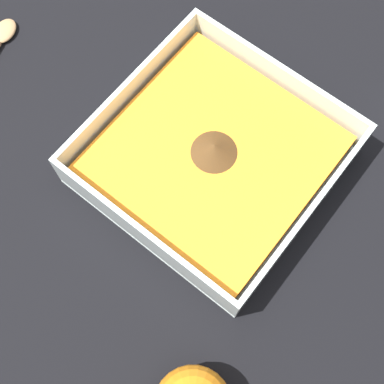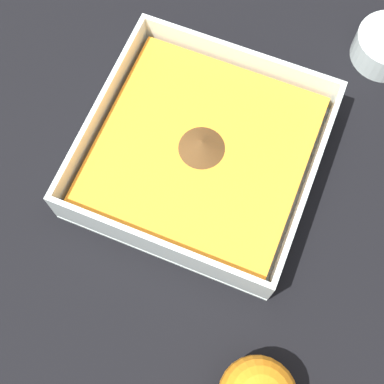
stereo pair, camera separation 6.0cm
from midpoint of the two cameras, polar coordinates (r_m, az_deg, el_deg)
ground_plane at (r=0.64m, az=7.76°, el=-0.40°), size 4.00×4.00×0.00m
square_dish at (r=0.63m, az=5.02°, el=3.25°), size 0.26×0.26×0.06m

